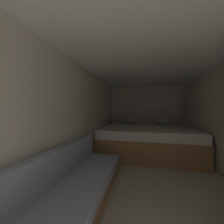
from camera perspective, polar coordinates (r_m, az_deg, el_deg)
ground_plane at (r=2.71m, az=15.74°, el=-26.61°), size 7.32×7.32×0.00m
wall_back at (r=5.10m, az=14.41°, el=-1.37°), size 2.75×0.05×2.14m
wall_left at (r=2.72m, az=-14.05°, el=-3.02°), size 0.05×5.32×2.14m
ceiling_slab at (r=2.58m, az=15.87°, el=21.51°), size 2.75×5.32×0.05m
bed at (r=4.09m, az=14.73°, el=-11.54°), size 2.53×2.07×0.95m
sofa_left at (r=1.98m, az=-18.16°, el=-30.48°), size 0.74×2.61×0.72m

